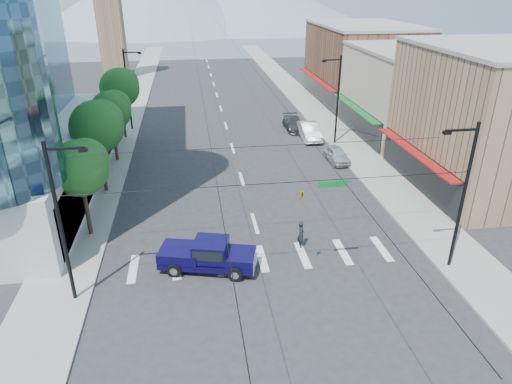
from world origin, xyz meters
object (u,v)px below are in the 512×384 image
pedestrian (301,234)px  pickup_truck (207,255)px  parked_car_far (294,124)px  parked_car_near (337,155)px  parked_car_mid (309,131)px

pedestrian → pickup_truck: bearing=107.8°
pickup_truck → pedestrian: (6.07, 1.68, -0.10)m
pedestrian → parked_car_far: 25.40m
parked_car_near → pickup_truck: bearing=-132.0°
pickup_truck → parked_car_mid: pickup_truck is taller
pickup_truck → pedestrian: bearing=30.2°
parked_car_mid → parked_car_far: 3.62m
pickup_truck → parked_car_far: bearing=81.9°
pedestrian → parked_car_near: size_ratio=0.45×
pickup_truck → parked_car_near: size_ratio=1.50×
parked_car_near → pedestrian: bearing=-118.7°
pickup_truck → parked_car_near: (12.97, 16.01, -0.32)m
parked_car_mid → pedestrian: bearing=-104.2°
pedestrian → parked_car_mid: pedestrian is taller
pickup_truck → parked_car_far: size_ratio=1.25×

